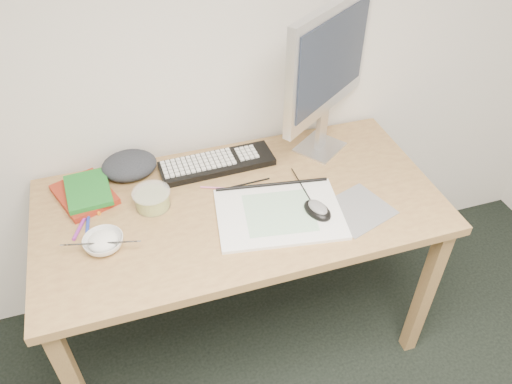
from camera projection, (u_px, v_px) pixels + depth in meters
desk at (240, 220)px, 1.79m from camera, size 1.40×0.70×0.75m
mousepad at (357, 210)px, 1.71m from camera, size 0.26×0.25×0.00m
sketchpad at (279, 214)px, 1.69m from camera, size 0.46×0.36×0.01m
keyboard at (217, 164)px, 1.89m from camera, size 0.43×0.15×0.03m
monitor at (328, 65)px, 1.75m from camera, size 0.42×0.31×0.58m
mouse at (318, 208)px, 1.67m from camera, size 0.10×0.13×0.04m
rice_bowl at (104, 243)px, 1.57m from camera, size 0.14×0.14×0.04m
chopsticks at (101, 243)px, 1.53m from camera, size 0.23×0.07×0.02m
fruit_tub at (152, 199)px, 1.71m from camera, size 0.15×0.15×0.06m
book_red at (84, 195)px, 1.75m from camera, size 0.24×0.27×0.02m
book_green at (88, 190)px, 1.74m from camera, size 0.16×0.21×0.02m
cloth_lump at (129, 165)px, 1.84m from camera, size 0.21×0.19×0.07m
pencil_pink at (225, 188)px, 1.79m from camera, size 0.17×0.07×0.01m
pencil_tan at (257, 190)px, 1.78m from camera, size 0.18×0.09×0.01m
pencil_black at (249, 183)px, 1.81m from camera, size 0.16×0.01×0.01m
marker_blue at (88, 227)px, 1.64m from camera, size 0.03×0.12×0.01m
marker_orange at (93, 203)px, 1.73m from camera, size 0.04×0.13×0.01m
marker_purple at (81, 226)px, 1.64m from camera, size 0.06×0.12×0.01m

